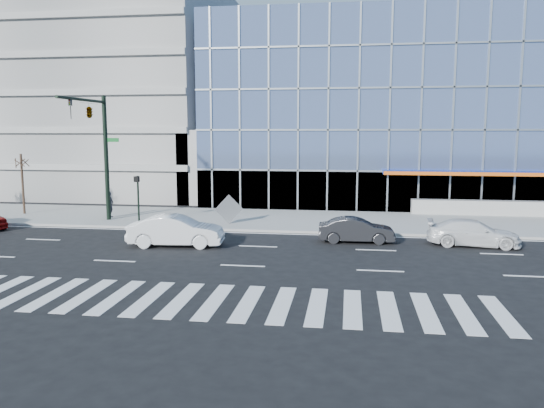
{
  "coord_description": "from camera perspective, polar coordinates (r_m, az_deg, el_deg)",
  "views": [
    {
      "loc": [
        4.59,
        -26.46,
        5.94
      ],
      "look_at": [
        0.3,
        3.0,
        1.81
      ],
      "focal_mm": 35.0,
      "sensor_mm": 36.0,
      "label": 1
    }
  ],
  "objects": [
    {
      "name": "ground",
      "position": [
        27.51,
        -1.52,
        -4.59
      ],
      "size": [
        160.0,
        160.0,
        0.0
      ],
      "primitive_type": "plane",
      "color": "black",
      "rests_on": "ground"
    },
    {
      "name": "ped_signal_post",
      "position": [
        34.24,
        -14.25,
        1.28
      ],
      "size": [
        0.3,
        0.33,
        3.0
      ],
      "color": "black",
      "rests_on": "sidewalk"
    },
    {
      "name": "tower_backdrop",
      "position": [
        104.06,
        -11.82,
        17.72
      ],
      "size": [
        14.0,
        14.0,
        48.0
      ],
      "primitive_type": "cube",
      "color": "gray",
      "rests_on": "ground"
    },
    {
      "name": "tilted_panel",
      "position": [
        33.27,
        -4.66,
        -0.56
      ],
      "size": [
        1.62,
        0.98,
        1.84
      ],
      "primitive_type": "cube",
      "rotation": [
        0.0,
        0.79,
        0.53
      ],
      "color": "gray",
      "rests_on": "sidewalk"
    },
    {
      "name": "sidewalk",
      "position": [
        35.26,
        0.7,
        -1.69
      ],
      "size": [
        120.0,
        8.0,
        0.15
      ],
      "primitive_type": "cube",
      "color": "gray",
      "rests_on": "ground"
    },
    {
      "name": "ramp_block",
      "position": [
        45.8,
        -5.11,
        4.18
      ],
      "size": [
        6.0,
        8.0,
        6.0
      ],
      "primitive_type": "cube",
      "color": "gray",
      "rests_on": "ground"
    },
    {
      "name": "parking_garage",
      "position": [
        58.08,
        -17.13,
        11.56
      ],
      "size": [
        24.0,
        24.0,
        20.0
      ],
      "primitive_type": "cube",
      "color": "gray",
      "rests_on": "ground"
    },
    {
      "name": "pedestrian",
      "position": [
        37.14,
        -17.04,
        -0.05
      ],
      "size": [
        0.43,
        0.65,
        1.77
      ],
      "primitive_type": "imported",
      "rotation": [
        0.0,
        0.0,
        1.55
      ],
      "color": "black",
      "rests_on": "sidewalk"
    },
    {
      "name": "white_suv",
      "position": [
        29.46,
        20.82,
        -2.92
      ],
      "size": [
        4.81,
        2.3,
        1.35
      ],
      "primitive_type": "imported",
      "rotation": [
        0.0,
        0.0,
        1.48
      ],
      "color": "white",
      "rests_on": "ground"
    },
    {
      "name": "theatre_building",
      "position": [
        53.32,
        18.7,
        9.16
      ],
      "size": [
        42.0,
        26.0,
        15.0
      ],
      "primitive_type": "cube",
      "color": "#697FAF",
      "rests_on": "ground"
    },
    {
      "name": "traffic_signal",
      "position": [
        34.73,
        -18.56,
        7.85
      ],
      "size": [
        1.14,
        5.74,
        8.0
      ],
      "color": "black",
      "rests_on": "sidewalk"
    },
    {
      "name": "white_sedan",
      "position": [
        27.89,
        -10.28,
        -2.85
      ],
      "size": [
        5.03,
        2.15,
        1.61
      ],
      "primitive_type": "imported",
      "rotation": [
        0.0,
        0.0,
        1.66
      ],
      "color": "silver",
      "rests_on": "ground"
    },
    {
      "name": "street_tree_near",
      "position": [
        40.85,
        -25.37,
        4.1
      ],
      "size": [
        1.1,
        1.1,
        4.23
      ],
      "color": "#332319",
      "rests_on": "sidewalk"
    },
    {
      "name": "dark_sedan",
      "position": [
        28.76,
        9.06,
        -2.78
      ],
      "size": [
        4.09,
        1.58,
        1.33
      ],
      "primitive_type": "imported",
      "rotation": [
        0.0,
        0.0,
        1.61
      ],
      "color": "black",
      "rests_on": "ground"
    }
  ]
}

